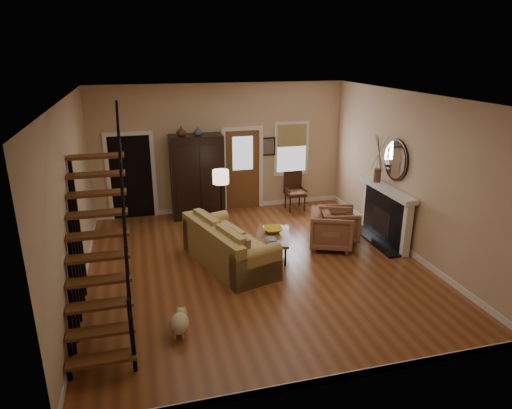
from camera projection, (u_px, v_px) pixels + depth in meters
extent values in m
plane|color=brown|center=(256.00, 266.00, 9.08)|extent=(7.00, 7.00, 0.00)
plane|color=white|center=(256.00, 97.00, 8.01)|extent=(7.00, 7.00, 0.00)
cube|color=tan|center=(221.00, 149.00, 11.74)|extent=(6.50, 0.04, 3.30)
cube|color=tan|center=(72.00, 201.00, 7.75)|extent=(0.04, 7.00, 3.30)
cube|color=tan|center=(410.00, 175.00, 9.33)|extent=(0.04, 7.00, 3.30)
cube|color=black|center=(131.00, 176.00, 11.52)|extent=(1.00, 0.36, 2.10)
cube|color=brown|center=(243.00, 170.00, 12.05)|extent=(0.90, 0.06, 2.10)
cube|color=silver|center=(292.00, 149.00, 12.21)|extent=(0.96, 0.06, 1.46)
cube|color=black|center=(387.00, 216.00, 10.11)|extent=(0.24, 1.60, 1.15)
cube|color=white|center=(387.00, 189.00, 9.89)|extent=(0.30, 1.95, 0.10)
cylinder|color=silver|center=(395.00, 160.00, 9.71)|extent=(0.05, 0.90, 0.90)
imported|color=#4C2619|center=(181.00, 131.00, 10.89)|extent=(0.24, 0.24, 0.25)
imported|color=#334C60|center=(198.00, 131.00, 10.99)|extent=(0.20, 0.20, 0.21)
imported|color=gold|center=(273.00, 230.00, 9.57)|extent=(0.40, 0.40, 0.10)
imported|color=brown|center=(332.00, 229.00, 9.81)|extent=(1.17, 1.15, 0.82)
imported|color=brown|center=(339.00, 225.00, 10.16)|extent=(0.98, 0.96, 0.75)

